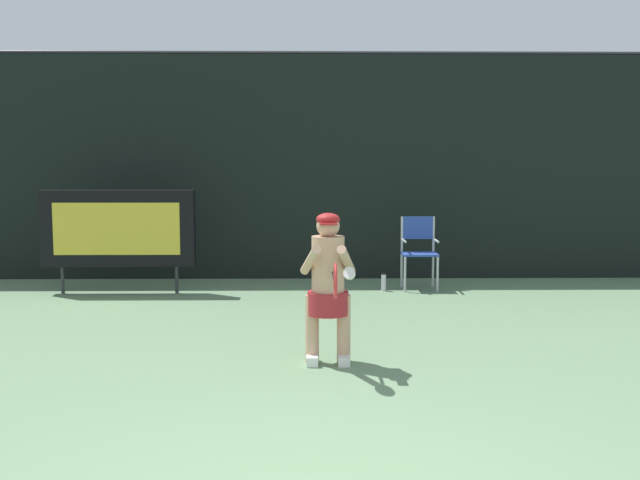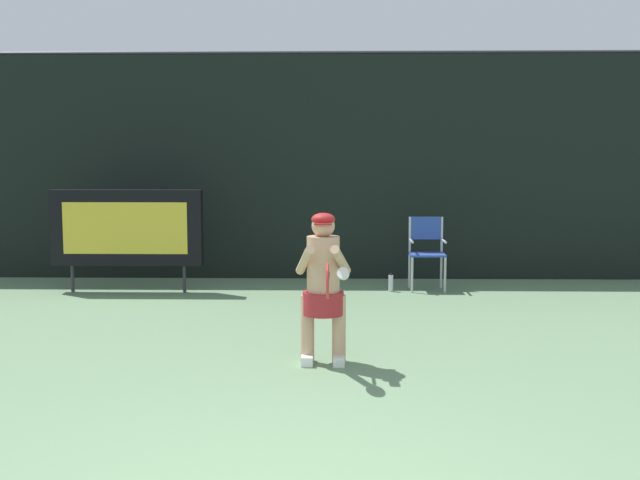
# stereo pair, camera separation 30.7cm
# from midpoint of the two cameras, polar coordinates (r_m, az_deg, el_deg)

# --- Properties ---
(backdrop_screen) EXTENTS (18.00, 0.12, 3.66)m
(backdrop_screen) POSITION_cam_midpoint_polar(r_m,az_deg,el_deg) (12.08, -1.43, 5.59)
(backdrop_screen) COLOR black
(backdrop_screen) RESTS_ON ground
(scoreboard) EXTENTS (2.20, 0.21, 1.50)m
(scoreboard) POSITION_cam_midpoint_polar(r_m,az_deg,el_deg) (11.13, -15.96, 0.86)
(scoreboard) COLOR black
(scoreboard) RESTS_ON ground
(umpire_chair) EXTENTS (0.52, 0.44, 1.08)m
(umpire_chair) POSITION_cam_midpoint_polar(r_m,az_deg,el_deg) (11.20, 6.80, -0.61)
(umpire_chair) COLOR #B7B7BC
(umpire_chair) RESTS_ON ground
(water_bottle) EXTENTS (0.07, 0.07, 0.27)m
(water_bottle) POSITION_cam_midpoint_polar(r_m,az_deg,el_deg) (11.04, 4.10, -3.28)
(water_bottle) COLOR silver
(water_bottle) RESTS_ON ground
(tennis_player) EXTENTS (0.53, 0.61, 1.43)m
(tennis_player) POSITION_cam_midpoint_polar(r_m,az_deg,el_deg) (7.02, -0.63, -3.31)
(tennis_player) COLOR white
(tennis_player) RESTS_ON ground
(tennis_racket) EXTENTS (0.03, 0.60, 0.31)m
(tennis_racket) POSITION_cam_midpoint_polar(r_m,az_deg,el_deg) (6.45, -0.19, -3.13)
(tennis_racket) COLOR black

